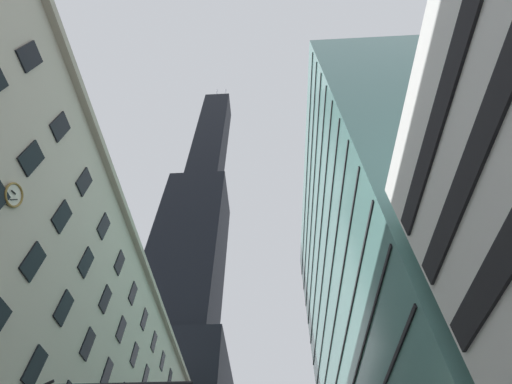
{
  "coord_description": "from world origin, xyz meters",
  "views": [
    {
      "loc": [
        3.88,
        -8.47,
        1.9
      ],
      "look_at": [
        2.48,
        20.4,
        38.52
      ],
      "focal_mm": 24.8,
      "sensor_mm": 36.0,
      "label": 1
    }
  ],
  "objects": [
    {
      "name": "dark_skyscraper",
      "position": [
        -20.53,
        72.56,
        61.09
      ],
      "size": [
        28.13,
        28.13,
        203.79
      ],
      "color": "black",
      "rests_on": "ground"
    },
    {
      "name": "glass_office_midrise",
      "position": [
        19.93,
        30.78,
        28.06
      ],
      "size": [
        17.96,
        48.69,
        56.12
      ],
      "color": "slate",
      "rests_on": "ground"
    }
  ]
}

